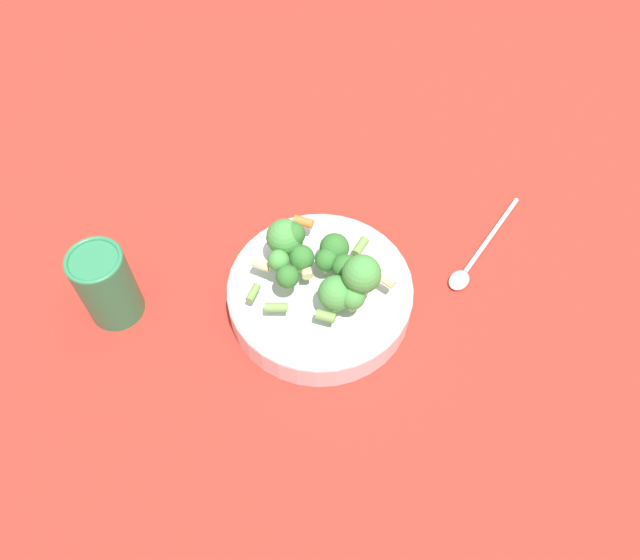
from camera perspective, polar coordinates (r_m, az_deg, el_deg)
name	(u,v)px	position (r m, az deg, el deg)	size (l,w,h in m)	color
ground_plane	(320,304)	(0.85, 0.00, -2.19)	(3.00, 3.00, 0.00)	#B72D23
bowl	(320,294)	(0.82, 0.00, -1.26)	(0.24, 0.24, 0.05)	silver
pasta_salad	(321,263)	(0.78, 0.05, 1.55)	(0.18, 0.17, 0.08)	#8CB766
cup	(106,285)	(0.84, -18.98, -0.39)	(0.07, 0.07, 0.12)	#2D7F51
spoon	(474,259)	(0.91, 13.94, 1.91)	(0.17, 0.12, 0.01)	silver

